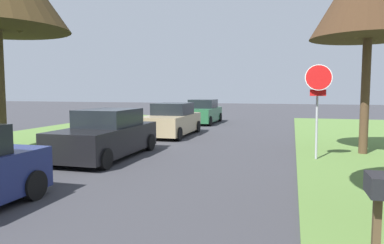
{
  "coord_description": "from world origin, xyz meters",
  "views": [
    {
      "loc": [
        3.44,
        1.48,
        2.2
      ],
      "look_at": [
        0.66,
        11.33,
        1.28
      ],
      "focal_mm": 33.32,
      "sensor_mm": 36.0,
      "label": 1
    }
  ],
  "objects_px": {
    "parked_sedan_black": "(107,135)",
    "parked_sedan_tan": "(172,121)",
    "curbside_mailbox": "(378,199)",
    "stop_sign_far": "(318,91)",
    "parked_sedan_green": "(203,112)"
  },
  "relations": [
    {
      "from": "parked_sedan_black",
      "to": "curbside_mailbox",
      "type": "distance_m",
      "value": 9.26
    },
    {
      "from": "stop_sign_far",
      "to": "parked_sedan_tan",
      "type": "bearing_deg",
      "value": 143.74
    },
    {
      "from": "stop_sign_far",
      "to": "parked_sedan_tan",
      "type": "height_order",
      "value": "stop_sign_far"
    },
    {
      "from": "parked_sedan_green",
      "to": "parked_sedan_black",
      "type": "bearing_deg",
      "value": -90.44
    },
    {
      "from": "parked_sedan_green",
      "to": "stop_sign_far",
      "type": "bearing_deg",
      "value": -60.13
    },
    {
      "from": "parked_sedan_tan",
      "to": "parked_sedan_green",
      "type": "height_order",
      "value": "same"
    },
    {
      "from": "curbside_mailbox",
      "to": "stop_sign_far",
      "type": "bearing_deg",
      "value": 91.07
    },
    {
      "from": "parked_sedan_tan",
      "to": "curbside_mailbox",
      "type": "height_order",
      "value": "parked_sedan_tan"
    },
    {
      "from": "stop_sign_far",
      "to": "curbside_mailbox",
      "type": "distance_m",
      "value": 7.67
    },
    {
      "from": "parked_sedan_black",
      "to": "parked_sedan_tan",
      "type": "bearing_deg",
      "value": 87.86
    },
    {
      "from": "parked_sedan_black",
      "to": "parked_sedan_tan",
      "type": "xyz_separation_m",
      "value": [
        0.22,
        5.94,
        0.0
      ]
    },
    {
      "from": "stop_sign_far",
      "to": "parked_sedan_green",
      "type": "distance_m",
      "value": 13.14
    },
    {
      "from": "parked_sedan_tan",
      "to": "parked_sedan_green",
      "type": "bearing_deg",
      "value": 91.08
    },
    {
      "from": "stop_sign_far",
      "to": "curbside_mailbox",
      "type": "height_order",
      "value": "stop_sign_far"
    },
    {
      "from": "stop_sign_far",
      "to": "parked_sedan_tan",
      "type": "distance_m",
      "value": 8.05
    }
  ]
}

